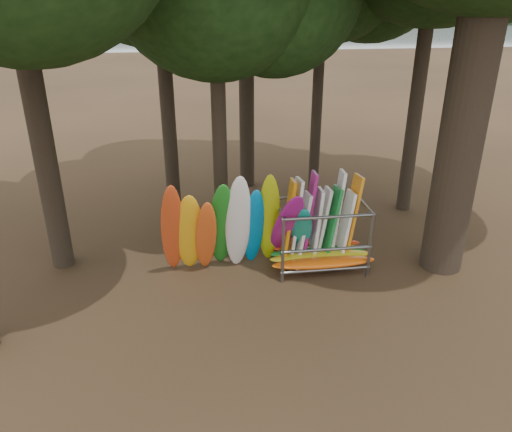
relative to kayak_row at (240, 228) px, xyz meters
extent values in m
plane|color=#47331E|center=(0.85, -0.78, -1.39)|extent=(120.00, 120.00, 0.00)
plane|color=gray|center=(0.85, 59.22, -1.39)|extent=(160.00, 160.00, 0.00)
cube|color=black|center=(0.85, 109.22, 0.61)|extent=(160.00, 4.00, 4.00)
cylinder|color=black|center=(-5.19, 1.15, 4.77)|extent=(0.62, 0.62, 12.31)
cylinder|color=black|center=(-1.94, 4.80, 3.97)|extent=(0.50, 0.50, 10.71)
cylinder|color=black|center=(1.06, 7.11, 4.69)|extent=(0.60, 0.60, 12.15)
cylinder|color=black|center=(3.63, 6.00, 3.94)|extent=(0.40, 0.40, 10.65)
cylinder|color=black|center=(-0.36, 2.14, 3.40)|extent=(0.44, 0.44, 9.57)
cylinder|color=black|center=(6.55, 3.78, 4.57)|extent=(0.49, 0.49, 11.92)
cylinder|color=black|center=(5.91, -0.49, 5.06)|extent=(1.17, 1.17, 12.90)
ellipsoid|color=#C23E18|center=(-1.85, -0.11, 0.12)|extent=(0.78, 1.44, 3.11)
ellipsoid|color=orange|center=(-1.40, -0.02, -0.06)|extent=(0.87, 1.29, 2.75)
ellipsoid|color=#CD4D19|center=(-0.95, -0.10, -0.15)|extent=(0.72, 1.28, 2.56)
ellipsoid|color=#1C751E|center=(-0.50, 0.08, 0.07)|extent=(0.81, 1.41, 3.00)
ellipsoid|color=silver|center=(-0.04, -0.04, 0.17)|extent=(0.80, 1.20, 3.19)
ellipsoid|color=#016FAD|center=(0.41, 0.12, -0.07)|extent=(0.67, 1.14, 2.72)
ellipsoid|color=#A6BB11|center=(0.86, 0.13, 0.15)|extent=(0.79, 1.34, 3.16)
ellipsoid|color=#8F1474|center=(1.31, -0.07, -0.05)|extent=(1.00, 2.15, 2.83)
ellipsoid|color=#118075|center=(1.77, 0.01, -0.30)|extent=(0.83, 1.81, 2.36)
ellipsoid|color=#F15D0D|center=(2.33, -0.57, -0.97)|extent=(3.01, 0.55, 0.24)
ellipsoid|color=yellow|center=(2.33, -0.20, -0.97)|extent=(3.01, 0.55, 0.24)
ellipsoid|color=#1A7928|center=(2.33, 0.11, -0.97)|extent=(2.88, 0.55, 0.24)
ellipsoid|color=red|center=(2.33, 0.50, -0.97)|extent=(2.82, 0.55, 0.24)
cube|color=orange|center=(1.39, 0.10, -0.06)|extent=(0.42, 0.78, 2.69)
cube|color=silver|center=(1.60, 0.23, -0.07)|extent=(0.48, 0.81, 2.67)
cube|color=silver|center=(1.81, 0.11, -0.26)|extent=(0.49, 0.77, 2.28)
cube|color=#95186D|center=(2.02, 0.27, 0.02)|extent=(0.47, 0.78, 2.83)
cube|color=silver|center=(2.23, 0.11, -0.21)|extent=(0.35, 0.76, 2.38)
cube|color=silver|center=(2.44, 0.30, -0.24)|extent=(0.49, 0.76, 2.32)
cube|color=#1B7C35|center=(2.65, 0.09, -0.19)|extent=(0.56, 0.80, 2.41)
cube|color=silver|center=(2.86, 0.30, 0.01)|extent=(0.46, 0.77, 2.82)
cube|color=white|center=(3.07, 0.06, -0.26)|extent=(0.48, 0.77, 2.28)
cube|color=orange|center=(3.28, 0.21, -0.05)|extent=(0.55, 0.82, 2.70)
camera|label=1|loc=(-1.25, -12.55, 6.05)|focal=35.00mm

